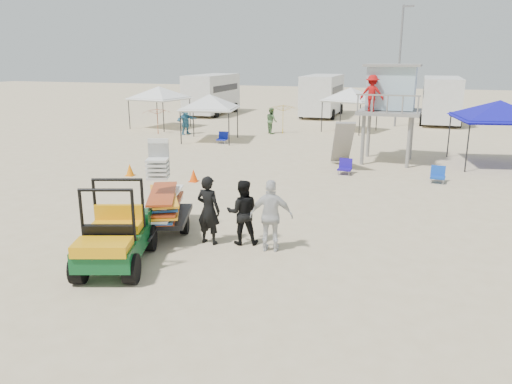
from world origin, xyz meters
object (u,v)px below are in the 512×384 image
(man_left, at_px, (208,210))
(surf_trailer, at_px, (162,200))
(lifeguard_tower, at_px, (389,91))
(canopy_blue, at_px, (500,104))
(utility_cart, at_px, (113,229))

(man_left, bearing_deg, surf_trailer, -1.81)
(lifeguard_tower, xyz_separation_m, canopy_blue, (4.72, 0.63, -0.46))
(utility_cart, bearing_deg, canopy_blue, 56.38)
(man_left, xyz_separation_m, canopy_blue, (8.41, 12.89, 1.84))
(surf_trailer, bearing_deg, lifeguard_tower, 66.48)
(utility_cart, height_order, surf_trailer, surf_trailer)
(utility_cart, bearing_deg, lifeguard_tower, 69.97)
(canopy_blue, bearing_deg, lifeguard_tower, -172.34)
(man_left, bearing_deg, utility_cart, 62.61)
(lifeguard_tower, relative_size, canopy_blue, 1.09)
(utility_cart, xyz_separation_m, man_left, (1.52, 2.04, -0.01))
(surf_trailer, height_order, man_left, surf_trailer)
(man_left, height_order, canopy_blue, canopy_blue)
(utility_cart, relative_size, man_left, 1.57)
(surf_trailer, height_order, canopy_blue, canopy_blue)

